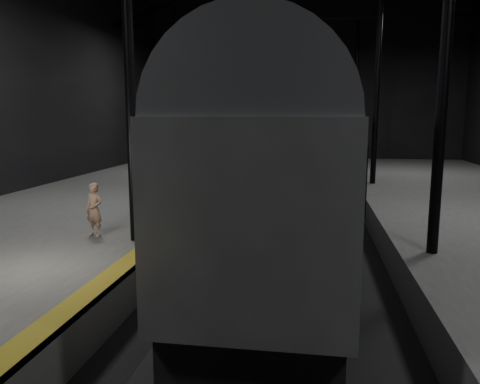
# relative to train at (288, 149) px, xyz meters

# --- Properties ---
(ground) EXTENTS (44.00, 44.00, 0.00)m
(ground) POSITION_rel_train_xyz_m (0.00, -0.93, -3.16)
(ground) COLOR black
(ground) RESTS_ON ground
(platform_left) EXTENTS (9.00, 43.80, 1.00)m
(platform_left) POSITION_rel_train_xyz_m (-7.50, -0.93, -2.66)
(platform_left) COLOR #4C4C49
(platform_left) RESTS_ON ground
(tactile_strip) EXTENTS (0.50, 43.80, 0.01)m
(tactile_strip) POSITION_rel_train_xyz_m (-3.25, -0.93, -2.16)
(tactile_strip) COLOR olive
(tactile_strip) RESTS_ON platform_left
(track) EXTENTS (2.40, 43.00, 0.24)m
(track) POSITION_rel_train_xyz_m (0.00, -0.93, -3.09)
(track) COLOR #3F3328
(track) RESTS_ON ground
(train) EXTENTS (3.17, 21.20, 5.67)m
(train) POSITION_rel_train_xyz_m (0.00, 0.00, 0.00)
(train) COLOR gray
(train) RESTS_ON ground
(woman) EXTENTS (0.63, 0.51, 1.49)m
(woman) POSITION_rel_train_xyz_m (-5.07, -4.69, -1.42)
(woman) COLOR tan
(woman) RESTS_ON platform_left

